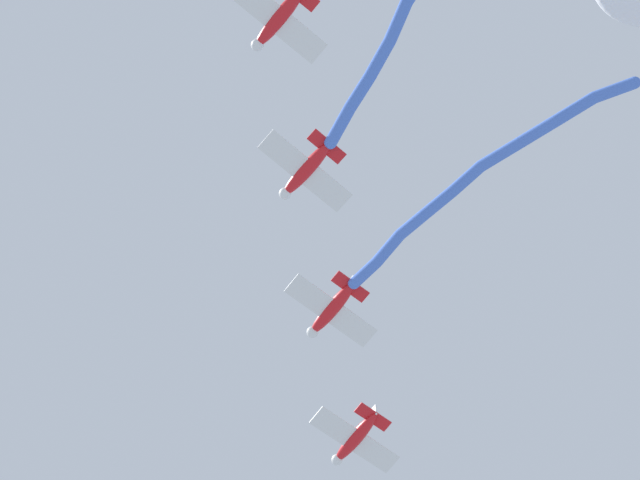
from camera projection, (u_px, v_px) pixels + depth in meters
name	position (u px, v px, depth m)	size (l,w,h in m)	color
airplane_lead	(355.00, 439.00, 83.76)	(5.18, 6.65, 1.68)	red
airplane_left_wing	(331.00, 310.00, 80.65)	(5.16, 6.61, 1.68)	red
smoke_trail_left_wing	(481.00, 177.00, 77.16)	(17.04, 15.34, 1.24)	#4C75DB
airplane_right_wing	(306.00, 170.00, 77.54)	(5.19, 6.52, 1.68)	red
airplane_slot	(278.00, 19.00, 74.43)	(5.15, 6.55, 1.68)	red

